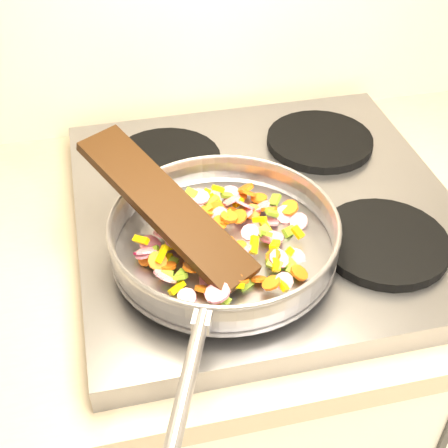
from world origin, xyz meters
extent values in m
cube|color=#939399|center=(-0.70, 1.67, 0.92)|extent=(0.60, 0.60, 0.04)
cylinder|color=black|center=(-0.84, 1.52, 0.95)|extent=(0.19, 0.19, 0.02)
cylinder|color=black|center=(-0.56, 1.52, 0.95)|extent=(0.19, 0.19, 0.02)
cylinder|color=black|center=(-0.84, 1.81, 0.95)|extent=(0.19, 0.19, 0.02)
cylinder|color=black|center=(-0.56, 1.81, 0.95)|extent=(0.19, 0.19, 0.02)
cylinder|color=#9E9EA5|center=(-0.79, 1.55, 0.96)|extent=(0.32, 0.32, 0.01)
torus|color=#9E9EA5|center=(-0.79, 1.55, 0.99)|extent=(0.36, 0.36, 0.05)
torus|color=#9E9EA5|center=(-0.79, 1.55, 1.01)|extent=(0.32, 0.32, 0.01)
cylinder|color=#9E9EA5|center=(-0.89, 1.32, 1.00)|extent=(0.09, 0.18, 0.02)
cube|color=#9E9EA5|center=(-0.86, 1.40, 1.00)|extent=(0.03, 0.04, 0.02)
cylinder|color=#C71341|center=(-0.68, 1.58, 0.97)|extent=(0.03, 0.03, 0.03)
cylinder|color=#D15A10|center=(-0.71, 1.47, 0.97)|extent=(0.03, 0.03, 0.02)
cylinder|color=#C71341|center=(-0.83, 1.45, 0.98)|extent=(0.04, 0.04, 0.02)
cylinder|color=#C71341|center=(-0.86, 1.62, 0.97)|extent=(0.03, 0.03, 0.02)
cube|color=olive|center=(-0.86, 1.60, 0.97)|extent=(0.02, 0.02, 0.01)
cylinder|color=#C71341|center=(-0.80, 1.55, 0.97)|extent=(0.03, 0.04, 0.03)
cube|color=olive|center=(-0.70, 1.62, 0.98)|extent=(0.02, 0.02, 0.02)
cube|color=#E4BD04|center=(-0.76, 1.52, 0.99)|extent=(0.02, 0.03, 0.02)
cylinder|color=#C71341|center=(-0.75, 1.62, 0.98)|extent=(0.04, 0.03, 0.03)
cube|color=olive|center=(-0.88, 1.60, 0.98)|extent=(0.02, 0.02, 0.01)
cylinder|color=#C71341|center=(-0.76, 1.66, 0.97)|extent=(0.03, 0.03, 0.02)
cylinder|color=#C71341|center=(-0.69, 1.59, 0.97)|extent=(0.04, 0.03, 0.03)
cube|color=olive|center=(-0.82, 1.44, 0.98)|extent=(0.02, 0.03, 0.01)
cylinder|color=#D15A10|center=(-0.78, 1.59, 0.98)|extent=(0.03, 0.03, 0.01)
cylinder|color=#C71341|center=(-0.91, 1.55, 0.98)|extent=(0.03, 0.03, 0.02)
cylinder|color=#C71341|center=(-0.91, 1.55, 0.98)|extent=(0.04, 0.04, 0.03)
cube|color=#E4BD04|center=(-0.69, 1.54, 0.98)|extent=(0.02, 0.02, 0.01)
cylinder|color=#C71341|center=(-0.89, 1.50, 0.98)|extent=(0.03, 0.04, 0.03)
cylinder|color=#D15A10|center=(-0.74, 1.64, 0.98)|extent=(0.02, 0.03, 0.02)
cube|color=olive|center=(-0.77, 1.66, 0.97)|extent=(0.02, 0.01, 0.01)
cube|color=olive|center=(-0.70, 1.56, 0.97)|extent=(0.03, 0.02, 0.02)
cylinder|color=#D15A10|center=(-0.79, 1.60, 0.98)|extent=(0.03, 0.04, 0.02)
cylinder|color=#C71341|center=(-0.88, 1.57, 0.98)|extent=(0.03, 0.03, 0.03)
cylinder|color=#C71341|center=(-0.77, 1.52, 0.98)|extent=(0.03, 0.04, 0.02)
cube|color=olive|center=(-0.74, 1.54, 0.99)|extent=(0.02, 0.02, 0.02)
cylinder|color=#D15A10|center=(-0.76, 1.59, 0.98)|extent=(0.03, 0.03, 0.02)
cylinder|color=#D15A10|center=(-0.80, 1.55, 0.97)|extent=(0.03, 0.03, 0.02)
cylinder|color=#C71341|center=(-0.76, 1.55, 0.98)|extent=(0.03, 0.03, 0.02)
cylinder|color=#C71341|center=(-0.72, 1.62, 0.97)|extent=(0.03, 0.03, 0.02)
cylinder|color=#C71341|center=(-0.83, 1.64, 0.97)|extent=(0.05, 0.04, 0.03)
cylinder|color=#C71341|center=(-0.79, 1.50, 0.97)|extent=(0.05, 0.04, 0.02)
cube|color=olive|center=(-0.87, 1.53, 0.97)|extent=(0.02, 0.02, 0.01)
cylinder|color=#C71341|center=(-0.74, 1.45, 0.98)|extent=(0.04, 0.03, 0.03)
cube|color=olive|center=(-0.72, 1.48, 0.97)|extent=(0.02, 0.02, 0.01)
cylinder|color=#D15A10|center=(-0.79, 1.47, 0.98)|extent=(0.03, 0.03, 0.02)
cylinder|color=#D15A10|center=(-0.79, 1.59, 0.98)|extent=(0.03, 0.03, 0.02)
cube|color=olive|center=(-0.79, 1.48, 0.97)|extent=(0.02, 0.02, 0.01)
cube|color=#E4BD04|center=(-0.73, 1.52, 0.98)|extent=(0.02, 0.03, 0.01)
cube|color=olive|center=(-0.74, 1.51, 0.98)|extent=(0.02, 0.02, 0.02)
cube|color=#E4BD04|center=(-0.83, 1.64, 0.97)|extent=(0.01, 0.03, 0.02)
cylinder|color=#C71341|center=(-0.87, 1.55, 0.98)|extent=(0.03, 0.04, 0.02)
cube|color=#E4BD04|center=(-0.79, 1.65, 0.97)|extent=(0.02, 0.02, 0.01)
cube|color=#E4BD04|center=(-0.83, 1.58, 0.98)|extent=(0.02, 0.03, 0.01)
cylinder|color=#D15A10|center=(-0.85, 1.51, 0.98)|extent=(0.04, 0.04, 0.01)
cylinder|color=#C71341|center=(-0.76, 1.63, 0.98)|extent=(0.04, 0.04, 0.02)
cube|color=#E4BD04|center=(-0.79, 1.59, 0.98)|extent=(0.02, 0.02, 0.02)
cube|color=olive|center=(-0.72, 1.59, 0.98)|extent=(0.02, 0.01, 0.01)
cylinder|color=#D15A10|center=(-0.76, 1.45, 0.98)|extent=(0.03, 0.03, 0.02)
cylinder|color=#D15A10|center=(-0.74, 1.66, 0.97)|extent=(0.03, 0.03, 0.01)
cube|color=olive|center=(-0.82, 1.65, 0.97)|extent=(0.02, 0.02, 0.01)
cylinder|color=#D15A10|center=(-0.91, 1.54, 0.97)|extent=(0.02, 0.03, 0.02)
cylinder|color=#D15A10|center=(-0.82, 1.45, 0.97)|extent=(0.03, 0.03, 0.01)
cylinder|color=#D15A10|center=(-0.79, 1.54, 0.97)|extent=(0.03, 0.03, 0.02)
cylinder|color=#D15A10|center=(-0.85, 1.55, 0.97)|extent=(0.03, 0.03, 0.01)
cylinder|color=#C71341|center=(-0.73, 1.55, 0.97)|extent=(0.05, 0.05, 0.01)
cylinder|color=#D15A10|center=(-0.74, 1.66, 0.98)|extent=(0.03, 0.03, 0.02)
cylinder|color=#C71341|center=(-0.87, 1.60, 0.96)|extent=(0.04, 0.04, 0.02)
cylinder|color=#C71341|center=(-0.75, 1.60, 0.97)|extent=(0.04, 0.04, 0.02)
cube|color=olive|center=(-0.90, 1.55, 0.97)|extent=(0.02, 0.02, 0.02)
cube|color=olive|center=(-0.79, 1.64, 0.98)|extent=(0.03, 0.02, 0.02)
cylinder|color=#D15A10|center=(-0.87, 1.64, 0.98)|extent=(0.04, 0.04, 0.02)
cube|color=#E4BD04|center=(-0.80, 1.54, 0.98)|extent=(0.03, 0.02, 0.01)
cylinder|color=#D15A10|center=(-0.85, 1.58, 0.98)|extent=(0.03, 0.03, 0.03)
cylinder|color=#D15A10|center=(-0.68, 1.60, 0.98)|extent=(0.03, 0.03, 0.02)
cube|color=#E4BD04|center=(-0.80, 1.46, 0.98)|extent=(0.02, 0.02, 0.01)
cube|color=#E4BD04|center=(-0.80, 1.66, 0.97)|extent=(0.02, 0.03, 0.02)
cylinder|color=#D15A10|center=(-0.79, 1.62, 0.97)|extent=(0.03, 0.03, 0.03)
cylinder|color=#D15A10|center=(-0.77, 1.62, 0.97)|extent=(0.03, 0.03, 0.02)
cylinder|color=#D15A10|center=(-0.88, 1.52, 0.97)|extent=(0.03, 0.03, 0.02)
cylinder|color=#D15A10|center=(-0.74, 1.61, 0.97)|extent=(0.04, 0.03, 0.02)
cube|color=olive|center=(-0.78, 1.47, 0.97)|extent=(0.02, 0.02, 0.01)
cube|color=olive|center=(-0.77, 1.62, 0.97)|extent=(0.02, 0.02, 0.01)
cube|color=#E4BD04|center=(-0.85, 1.63, 0.97)|extent=(0.02, 0.02, 0.02)
cube|color=#E4BD04|center=(-0.74, 1.57, 0.99)|extent=(0.02, 0.02, 0.02)
cube|color=#E4BD04|center=(-0.78, 1.66, 0.99)|extent=(0.02, 0.01, 0.02)
cylinder|color=#D15A10|center=(-0.80, 1.62, 0.98)|extent=(0.03, 0.03, 0.02)
cube|color=#E4BD04|center=(-0.89, 1.53, 0.99)|extent=(0.02, 0.03, 0.02)
cube|color=olive|center=(-0.87, 1.49, 0.98)|extent=(0.02, 0.02, 0.02)
cube|color=#E4BD04|center=(-0.82, 1.53, 0.98)|extent=(0.01, 0.02, 0.01)
cube|color=#E4BD04|center=(-0.82, 1.59, 0.97)|extent=(0.02, 0.02, 0.01)
cylinder|color=#D15A10|center=(-0.82, 1.63, 0.97)|extent=(0.02, 0.03, 0.03)
cylinder|color=#D15A10|center=(-0.84, 1.47, 0.97)|extent=(0.03, 0.03, 0.02)
cube|color=#E4BD04|center=(-0.73, 1.57, 0.97)|extent=(0.02, 0.03, 0.01)
cylinder|color=#D15A10|center=(-0.77, 1.47, 0.97)|extent=(0.03, 0.03, 0.01)
cylinder|color=#C71341|center=(-0.83, 1.50, 0.97)|extent=(0.04, 0.05, 0.03)
cylinder|color=#D15A10|center=(-0.80, 1.47, 0.98)|extent=(0.03, 0.03, 0.01)
cube|color=olive|center=(-0.74, 1.49, 0.98)|extent=(0.02, 0.02, 0.01)
cube|color=olive|center=(-0.83, 1.56, 0.98)|extent=(0.03, 0.02, 0.01)
cube|color=olive|center=(-0.81, 1.62, 0.98)|extent=(0.02, 0.01, 0.02)
cylinder|color=#C71341|center=(-0.72, 1.58, 0.97)|extent=(0.03, 0.03, 0.01)
cylinder|color=#D15A10|center=(-0.72, 1.64, 0.97)|extent=(0.03, 0.03, 0.01)
cylinder|color=#C71341|center=(-0.81, 1.65, 0.98)|extent=(0.04, 0.04, 0.01)
cube|color=#E4BD04|center=(-0.82, 1.54, 0.98)|extent=(0.03, 0.02, 0.02)
cylinder|color=#D15A10|center=(-0.74, 1.51, 0.97)|extent=(0.02, 0.02, 0.02)
cube|color=olive|center=(-0.88, 1.50, 0.97)|extent=(0.02, 0.02, 0.01)
cube|color=#E4BD04|center=(-0.84, 1.63, 0.98)|extent=(0.02, 0.03, 0.02)
cube|color=#E4BD04|center=(-0.75, 1.64, 0.97)|extent=(0.02, 0.02, 0.01)
cylinder|color=#D15A10|center=(-0.84, 1.61, 0.98)|extent=(0.04, 0.03, 0.02)
cube|color=#E4BD04|center=(-0.87, 1.48, 0.97)|extent=(0.03, 0.02, 0.01)
cylinder|color=#D15A10|center=(-0.74, 1.50, 0.98)|extent=(0.03, 0.03, 0.02)
cube|color=olive|center=(-0.87, 1.50, 0.97)|extent=(0.02, 0.02, 0.01)
cube|color=#E4BD04|center=(-0.73, 1.55, 0.97)|extent=(0.02, 0.02, 0.02)
cube|color=olive|center=(-0.74, 1.55, 0.98)|extent=(0.02, 0.02, 0.01)
cylinder|color=#C71341|center=(-0.73, 1.49, 0.98)|extent=(0.04, 0.04, 0.02)
cylinder|color=#C71341|center=(-0.80, 1.51, 0.98)|extent=(0.04, 0.04, 0.01)
cube|color=olive|center=(-0.85, 1.60, 0.98)|extent=(0.02, 0.02, 0.02)
cube|color=#E4BD04|center=(-0.74, 1.45, 0.98)|extent=(0.01, 0.02, 0.01)
cylinder|color=#C71341|center=(-0.78, 1.63, 0.96)|extent=(0.04, 0.04, 0.02)
cylinder|color=#C71341|center=(-0.79, 1.61, 0.98)|extent=(0.03, 0.03, 0.02)
cube|color=#E4BD04|center=(-0.79, 1.53, 0.97)|extent=(0.02, 0.02, 0.01)
cube|color=#E4BD04|center=(-0.87, 1.55, 0.98)|extent=(0.03, 0.02, 0.02)
cylinder|color=#C71341|center=(-0.85, 1.66, 0.98)|extent=(0.04, 0.03, 0.02)
cylinder|color=#C71341|center=(-0.85, 1.56, 0.98)|extent=(0.05, 0.05, 0.01)
cube|color=olive|center=(-0.73, 1.49, 0.97)|extent=(0.02, 0.02, 0.01)
cube|color=#E4BD04|center=(-0.85, 1.62, 0.97)|extent=(0.03, 0.01, 0.01)
cylinder|color=#C71341|center=(-0.71, 1.50, 0.96)|extent=(0.05, 0.04, 0.03)
cube|color=#E4BD04|center=(-0.88, 1.54, 0.97)|extent=(0.02, 0.02, 0.01)
cube|color=#E4BD04|center=(-0.80, 1.60, 0.97)|extent=(0.02, 0.02, 0.02)
cube|color=olive|center=(-0.82, 1.66, 0.99)|extent=(0.02, 0.02, 0.01)
cube|color=olive|center=(-0.87, 1.64, 0.99)|extent=(0.03, 0.01, 0.02)
cube|color=olive|center=(-0.89, 1.55, 0.98)|extent=(0.01, 0.02, 0.01)
cylinder|color=#D15A10|center=(-0.78, 1.53, 0.98)|extent=(0.03, 0.03, 0.01)
cube|color=olive|center=(-0.74, 1.50, 0.97)|extent=(0.02, 0.01, 0.02)
cylinder|color=#D15A10|center=(-0.72, 1.60, 0.98)|extent=(0.04, 0.03, 0.03)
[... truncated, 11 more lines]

